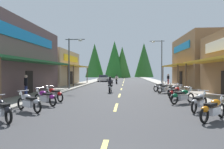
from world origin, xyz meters
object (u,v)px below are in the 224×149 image
Objects in this scene: streetlamp_left at (72,56)px; motorcycle_parked_right_0 at (213,109)px; pedestrian_by_shop at (168,78)px; pedestrian_browsing at (26,84)px; motorcycle_parked_right_6 at (160,86)px; motorcycle_parked_left_2 at (45,97)px; motorcycle_parked_left_0 at (2,109)px; motorcycle_parked_right_2 at (182,96)px; rider_cruising_trailing at (117,80)px; motorcycle_parked_right_3 at (176,92)px; parked_car_curbside at (104,78)px; motorcycle_parked_left_1 at (29,102)px; motorcycle_parked_right_5 at (165,88)px; motorcycle_parked_left_3 at (54,94)px; motorcycle_parked_right_1 at (199,101)px; motorcycle_parked_right_4 at (173,90)px; rider_cruising_lead at (110,86)px; streetlamp_right at (160,56)px.

streetlamp_left is 16.09m from motorcycle_parked_right_0.
pedestrian_by_shop is 0.95× the size of pedestrian_browsing.
streetlamp_left reaches higher than motorcycle_parked_right_6.
motorcycle_parked_right_6 is 12.25m from motorcycle_parked_left_2.
motorcycle_parked_left_0 is 25.53m from pedestrian_by_shop.
motorcycle_parked_right_2 is 20.26m from rider_cruising_trailing.
parked_car_curbside is at bearing 57.75° from motorcycle_parked_right_3.
motorcycle_parked_right_2 and motorcycle_parked_left_1 have the same top height.
motorcycle_parked_right_2 is 5.92m from motorcycle_parked_right_5.
streetlamp_left is 3.34× the size of motorcycle_parked_right_6.
pedestrian_browsing reaches higher than motorcycle_parked_left_1.
motorcycle_parked_left_3 is at bearing -149.12° from pedestrian_by_shop.
motorcycle_parked_right_1 is 0.97× the size of motorcycle_parked_left_0.
motorcycle_parked_right_2 and motorcycle_parked_right_4 have the same top height.
streetlamp_left is 12.48m from rider_cruising_trailing.
motorcycle_parked_right_2 is 7.98m from rider_cruising_lead.
motorcycle_parked_right_4 is 10.18m from motorcycle_parked_left_2.
motorcycle_parked_right_5 is 13.87m from motorcycle_parked_left_0.
motorcycle_parked_left_2 is (0.04, 1.78, 0.00)m from motorcycle_parked_left_1.
rider_cruising_lead is at bearing 75.32° from motorcycle_parked_right_0.
rider_cruising_lead is 1.21× the size of pedestrian_browsing.
motorcycle_parked_right_1 and motorcycle_parked_right_3 have the same top height.
motorcycle_parked_right_6 is 21.27m from parked_car_curbside.
motorcycle_parked_right_5 is (-0.08, 8.14, 0.00)m from motorcycle_parked_right_1.
motorcycle_parked_right_1 is 30.63m from parked_car_curbside.
motorcycle_parked_right_1 is 8.69m from motorcycle_parked_left_1.
motorcycle_parked_right_4 and motorcycle_parked_right_6 have the same top height.
motorcycle_parked_right_1 is 6.09m from motorcycle_parked_right_4.
rider_cruising_trailing reaches higher than motorcycle_parked_left_2.
streetlamp_right is at bearing -87.30° from motorcycle_parked_left_3.
motorcycle_parked_right_5 is 0.97× the size of pedestrian_browsing.
motorcycle_parked_right_3 is 0.80× the size of rider_cruising_lead.
motorcycle_parked_left_0 is at bearing 60.93° from pedestrian_browsing.
streetlamp_right is at bearing -159.66° from pedestrian_by_shop.
rider_cruising_lead is at bearing 72.11° from motorcycle_parked_right_1.
motorcycle_parked_right_3 is 9.90m from motorcycle_parked_left_1.
parked_car_curbside is (0.08, 30.21, 0.20)m from motorcycle_parked_left_1.
motorcycle_parked_right_0 is 0.78× the size of rider_cruising_lead.
motorcycle_parked_left_1 is (-8.58, -8.94, 0.00)m from motorcycle_parked_right_5.
parked_car_curbside is (-3.15, 7.61, 0.03)m from rider_cruising_trailing.
streetlamp_left reaches higher than motorcycle_parked_left_3.
streetlamp_left is 12.07m from motorcycle_parked_right_3.
motorcycle_parked_right_5 is 5.25m from rider_cruising_lead.
motorcycle_parked_left_3 is (0.11, 5.16, 0.00)m from motorcycle_parked_left_0.
motorcycle_parked_right_3 is 1.00× the size of motorcycle_parked_right_5.
motorcycle_parked_left_3 is (-8.52, -7.34, 0.00)m from motorcycle_parked_right_6.
motorcycle_parked_left_3 is at bearing -54.26° from motorcycle_parked_left_0.
streetlamp_right is at bearing 41.67° from motorcycle_parked_right_6.
parked_car_curbside is at bearing 63.66° from motorcycle_parked_right_0.
streetlamp_right is at bearing 32.88° from motorcycle_parked_right_4.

